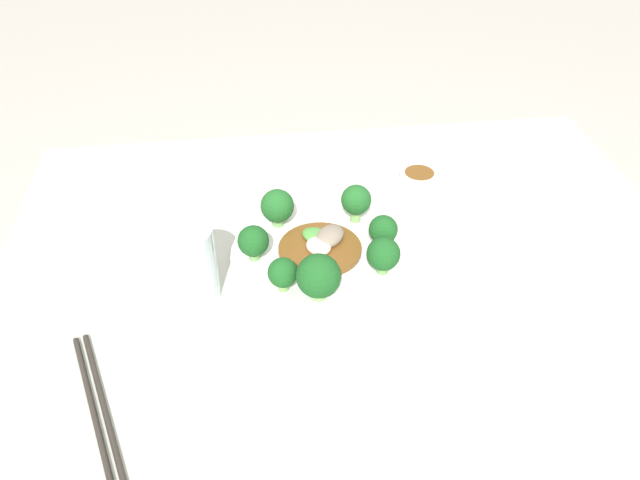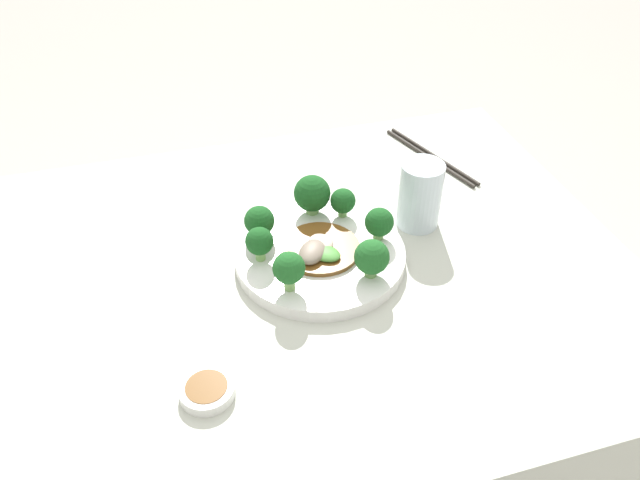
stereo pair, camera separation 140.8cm
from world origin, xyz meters
name	(u,v)px [view 2 (the right image)]	position (x,y,z in m)	size (l,w,h in m)	color
table	(297,415)	(0.00, 0.00, 0.37)	(1.03, 0.78, 0.74)	#B7BCAD
plate	(320,256)	(0.05, 0.01, 0.75)	(0.26, 0.26, 0.02)	white
broccoli_east	(379,223)	(0.14, 0.01, 0.79)	(0.04, 0.04, 0.05)	#70A356
broccoli_northwest	(259,221)	(-0.03, 0.06, 0.79)	(0.05, 0.05, 0.05)	#70A356
broccoli_southwest	(289,269)	(-0.02, -0.06, 0.80)	(0.05, 0.05, 0.06)	#7AAD5B
broccoli_west	(259,242)	(-0.04, 0.01, 0.79)	(0.04, 0.04, 0.05)	#7AAD5B
broccoli_southeast	(372,257)	(0.10, -0.07, 0.79)	(0.05, 0.05, 0.06)	#70A356
broccoli_north	(312,194)	(0.06, 0.10, 0.80)	(0.06, 0.06, 0.07)	#89B76B
broccoli_northeast	(343,201)	(0.11, 0.08, 0.79)	(0.04, 0.04, 0.05)	#7AAD5B
stirfry_center	(319,249)	(0.04, 0.00, 0.77)	(0.12, 0.12, 0.02)	brown
drinking_glass	(420,195)	(0.23, 0.05, 0.79)	(0.07, 0.07, 0.11)	silver
chopsticks	(431,156)	(0.33, 0.23, 0.74)	(0.09, 0.23, 0.01)	#2D2823
sauce_dish	(207,390)	(-0.15, -0.19, 0.75)	(0.07, 0.07, 0.02)	white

